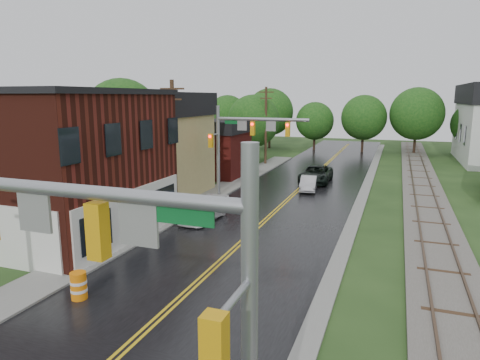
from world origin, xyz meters
The scene contains 19 objects.
main_road centered at (0.00, 30.00, 0.00)m, with size 10.00×90.00×0.02m, color black.
curb_right centered at (5.40, 35.00, 0.00)m, with size 0.80×70.00×0.12m, color gray.
sidewalk_left centered at (-6.20, 25.00, 0.00)m, with size 2.40×50.00×0.12m, color gray.
brick_building centered at (-12.48, 15.00, 4.15)m, with size 14.30×10.30×8.30m.
yellow_house centered at (-11.00, 26.00, 3.20)m, with size 8.00×7.00×6.40m, color tan.
darkred_building centered at (-10.00, 35.00, 2.20)m, with size 7.00×6.00×4.40m, color #3F0F0C.
railroad centered at (10.00, 35.00, 0.11)m, with size 3.20×80.00×0.30m.
traffic_signal_near centered at (3.47, 2.00, 4.97)m, with size 7.34×0.30×7.20m.
traffic_signal_far centered at (-3.47, 27.00, 4.97)m, with size 7.34×0.43×7.20m.
utility_pole_b centered at (-6.80, 22.00, 4.72)m, with size 1.80×0.28×9.00m.
utility_pole_c centered at (-6.80, 44.00, 4.72)m, with size 1.80×0.28×9.00m.
tree_left_a centered at (-19.85, 21.90, 5.11)m, with size 6.80×6.80×8.67m.
tree_left_b centered at (-17.85, 31.90, 5.72)m, with size 7.60×7.60×9.69m.
tree_left_c centered at (-13.85, 39.90, 4.51)m, with size 6.00×6.00×7.65m.
tree_left_e centered at (-8.85, 45.90, 4.81)m, with size 6.40×6.40×8.16m.
suv_dark centered at (0.80, 35.09, 0.78)m, with size 2.60×5.63×1.57m, color black.
sedan_silver centered at (0.85, 31.40, 0.62)m, with size 1.31×3.76×1.24m, color #AEADB2.
pickup_white centered at (-3.77, 20.30, 0.65)m, with size 1.83×4.49×1.30m, color silver.
construction_barrel centered at (-3.73, 8.53, 0.56)m, with size 0.63×0.63×1.12m, color orange.
Camera 1 is at (7.65, -4.02, 7.86)m, focal length 32.00 mm.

